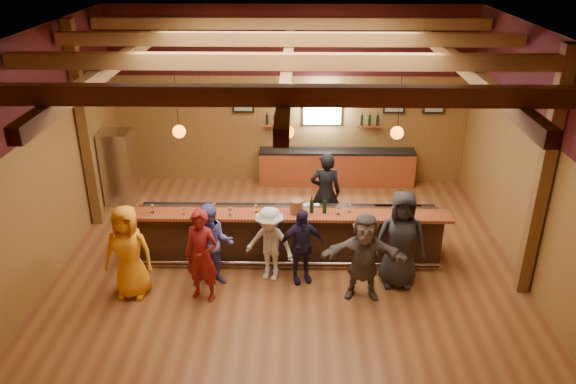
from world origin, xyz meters
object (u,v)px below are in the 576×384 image
back_bar_cabinet (337,167)px  customer_redvest (202,256)px  customer_denim (212,246)px  customer_white (270,244)px  stainless_fridge (119,167)px  customer_brown (364,256)px  customer_orange (128,252)px  bottle_a (312,206)px  ice_bucket (296,207)px  customer_dark (401,239)px  bartender (325,192)px  customer_navy (301,246)px  bar_counter (289,232)px

back_bar_cabinet → customer_redvest: size_ratio=2.28×
customer_denim → customer_white: 1.07m
stainless_fridge → customer_brown: size_ratio=1.09×
stainless_fridge → customer_redvest: stainless_fridge is taller
customer_orange → customer_denim: customer_orange is taller
customer_denim → customer_redvest: bearing=-112.3°
customer_white → bottle_a: (0.78, 0.59, 0.50)m
ice_bucket → bottle_a: bottle_a is taller
customer_dark → bartender: (-1.28, 2.09, -0.04)m
customer_navy → bottle_a: size_ratio=4.30×
customer_dark → customer_brown: bearing=-146.7°
bar_counter → customer_denim: bearing=-142.4°
bar_counter → customer_redvest: 2.16m
back_bar_cabinet → customer_navy: 4.61m
customer_redvest → customer_white: customer_redvest is taller
customer_denim → customer_dark: 3.44m
customer_redvest → bartender: bartender is taller
bar_counter → customer_redvest: (-1.50, -1.52, 0.36)m
back_bar_cabinet → customer_denim: size_ratio=2.44×
bartender → bottle_a: bartender is taller
customer_white → ice_bucket: bearing=70.6°
customer_brown → bartender: size_ratio=0.92×
customer_redvest → customer_dark: 3.60m
customer_navy → customer_white: bearing=155.9°
stainless_fridge → bottle_a: 5.32m
back_bar_cabinet → customer_navy: bearing=-101.8°
customer_redvest → customer_denim: (0.11, 0.45, -0.06)m
customer_orange → bartender: (3.59, 2.52, 0.02)m
bar_counter → ice_bucket: (0.15, -0.29, 0.72)m
bartender → stainless_fridge: bearing=-14.6°
stainless_fridge → customer_redvest: 4.75m
customer_white → bartender: size_ratio=0.82×
customer_denim → bartender: size_ratio=0.90×
bottle_a → back_bar_cabinet: bearing=79.1°
customer_white → customer_navy: (0.58, -0.07, 0.00)m
ice_bucket → customer_redvest: bearing=-143.5°
ice_bucket → bottle_a: (0.29, 0.02, 0.00)m
customer_orange → customer_brown: (4.17, 0.02, -0.06)m
bottle_a → ice_bucket: bearing=-175.4°
customer_orange → customer_navy: bearing=13.0°
stainless_fridge → customer_navy: (4.36, -3.38, -0.15)m
bartender → customer_redvest: bearing=49.8°
customer_navy → bartender: bearing=58.3°
customer_redvest → bartender: 3.47m
bar_counter → customer_orange: bearing=-153.1°
customer_denim → ice_bucket: customer_denim is taller
customer_white → bottle_a: bearing=58.4°
customer_denim → bar_counter: bearing=29.7°
customer_redvest → bottle_a: size_ratio=5.02×
customer_redvest → customer_denim: customer_redvest is taller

